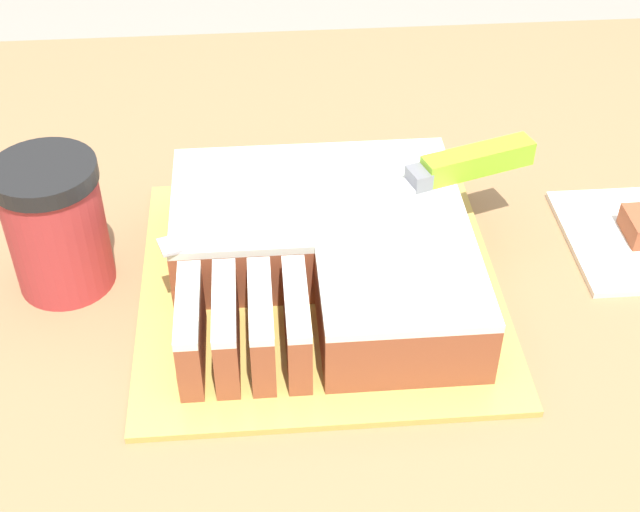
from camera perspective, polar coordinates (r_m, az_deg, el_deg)
cake_board at (r=0.77m, az=0.00°, el=-1.94°), size 0.31×0.31×0.01m
cake at (r=0.75m, az=0.42°, el=0.34°), size 0.25×0.25×0.06m
knife at (r=0.78m, az=7.46°, el=5.31°), size 0.33×0.12×0.02m
coffee_cup at (r=0.77m, az=-16.56°, el=1.90°), size 0.09×0.09×0.12m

